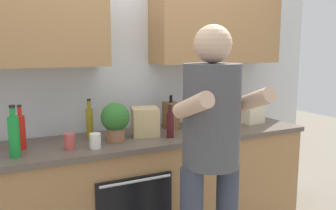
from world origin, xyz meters
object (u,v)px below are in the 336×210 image
at_px(bottle_soda, 14,135).
at_px(cup_coffee, 95,141).
at_px(bottle_water, 192,113).
at_px(bottle_soy, 204,116).
at_px(potted_herb, 115,120).
at_px(bottle_hotsauce, 21,131).
at_px(grocery_bag_bread, 145,121).
at_px(bottle_oil, 90,121).
at_px(knife_block, 171,115).
at_px(person_standing, 211,145).
at_px(cup_ceramic, 70,141).
at_px(grocery_bag_rice, 250,114).
at_px(bottle_wine, 170,124).

height_order(bottle_soda, cup_coffee, bottle_soda).
distance_m(bottle_water, bottle_soy, 0.18).
relative_size(bottle_soy, potted_herb, 0.83).
relative_size(bottle_hotsauce, grocery_bag_bread, 1.40).
height_order(bottle_oil, knife_block, bottle_oil).
xyz_separation_m(person_standing, cup_ceramic, (-0.69, 0.70, -0.06)).
height_order(bottle_soda, bottle_hotsauce, bottle_soda).
distance_m(cup_ceramic, grocery_bag_rice, 1.68).
bearing_deg(bottle_hotsauce, grocery_bag_rice, 0.15).
xyz_separation_m(person_standing, bottle_wine, (0.07, 0.67, -0.01)).
distance_m(bottle_oil, cup_ceramic, 0.35).
bearing_deg(bottle_hotsauce, knife_block, 5.11).
height_order(bottle_oil, cup_ceramic, bottle_oil).
xyz_separation_m(knife_block, grocery_bag_rice, (0.77, -0.10, -0.03)).
distance_m(person_standing, knife_block, 0.96).
bearing_deg(bottle_hotsauce, bottle_oil, 15.12).
relative_size(bottle_water, grocery_bag_bread, 1.50).
xyz_separation_m(bottle_wine, cup_coffee, (-0.60, -0.04, -0.05)).
bearing_deg(bottle_soy, bottle_water, -156.80).
bearing_deg(bottle_soy, bottle_soda, -171.10).
bearing_deg(bottle_soda, potted_herb, 7.73).
bearing_deg(knife_block, cup_coffee, -157.39).
height_order(cup_coffee, knife_block, knife_block).
xyz_separation_m(cup_ceramic, potted_herb, (0.35, 0.06, 0.11)).
bearing_deg(bottle_oil, bottle_water, -8.68).
bearing_deg(grocery_bag_rice, bottle_oil, 174.90).
bearing_deg(grocery_bag_rice, bottle_hotsauce, -179.85).
bearing_deg(cup_coffee, knife_block, 22.61).
height_order(bottle_wine, bottle_soy, bottle_wine).
height_order(knife_block, grocery_bag_bread, knife_block).
bearing_deg(bottle_soda, cup_coffee, -3.93).
xyz_separation_m(person_standing, bottle_soy, (0.52, 0.91, -0.03)).
bearing_deg(bottle_wine, potted_herb, 167.97).
bearing_deg(potted_herb, bottle_soy, 9.83).
relative_size(bottle_water, cup_coffee, 3.11).
bearing_deg(potted_herb, bottle_hotsauce, 173.65).
bearing_deg(person_standing, bottle_oil, 116.52).
distance_m(bottle_water, grocery_bag_bread, 0.43).
bearing_deg(bottle_soda, bottle_water, 7.11).
bearing_deg(bottle_soy, grocery_bag_rice, -8.90).
bearing_deg(potted_herb, cup_ceramic, -169.51).
xyz_separation_m(bottle_hotsauce, cup_ceramic, (0.29, -0.14, -0.07)).
relative_size(person_standing, knife_block, 5.93).
relative_size(bottle_water, bottle_hotsauce, 1.07).
xyz_separation_m(bottle_hotsauce, grocery_bag_bread, (0.91, -0.00, -0.02)).
bearing_deg(bottle_soy, bottle_wine, -152.36).
height_order(bottle_hotsauce, bottle_soy, bottle_hotsauce).
relative_size(bottle_soy, knife_block, 0.82).
xyz_separation_m(bottle_oil, bottle_hotsauce, (-0.50, -0.14, 0.00)).
bearing_deg(bottle_oil, potted_herb, -55.82).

